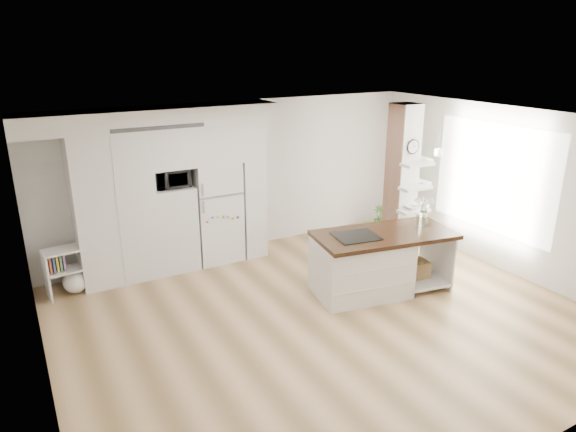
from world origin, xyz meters
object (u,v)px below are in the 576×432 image
kitchen_island (368,263)px  floor_plant_a (443,245)px  bookshelf (70,274)px  refrigerator (216,211)px

kitchen_island → floor_plant_a: size_ratio=4.95×
bookshelf → kitchen_island: bearing=-35.0°
floor_plant_a → kitchen_island: bearing=-167.5°
refrigerator → kitchen_island: 2.81m
refrigerator → bookshelf: (-2.45, -0.18, -0.55)m
bookshelf → floor_plant_a: bookshelf is taller
kitchen_island → bookshelf: 4.51m
bookshelf → refrigerator: bearing=-2.1°
refrigerator → bookshelf: size_ratio=2.37×
kitchen_island → bookshelf: (-3.95, 2.16, -0.17)m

